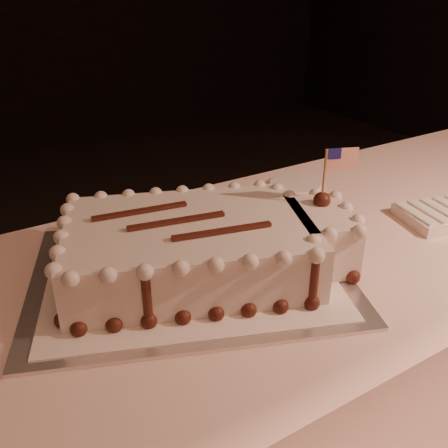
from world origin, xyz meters
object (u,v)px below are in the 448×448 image
banquet_table (267,379)px  sheet_cake (206,246)px  cake_board (190,274)px  napkin_stack (444,215)px  side_plate (295,185)px

banquet_table → sheet_cake: (-0.17, -0.00, 0.44)m
sheet_cake → cake_board: bearing=158.7°
cake_board → napkin_stack: (0.65, -0.11, 0.01)m
cake_board → sheet_cake: (0.03, -0.01, 0.06)m
banquet_table → napkin_stack: bearing=-12.1°
cake_board → sheet_cake: sheet_cake is taller
napkin_stack → side_plate: 0.40m
napkin_stack → banquet_table: bearing=167.9°
cake_board → side_plate: (0.48, 0.25, 0.00)m
side_plate → napkin_stack: bearing=-64.0°
napkin_stack → side_plate: napkin_stack is taller
side_plate → sheet_cake: bearing=-149.2°
banquet_table → cake_board: (-0.20, 0.01, 0.38)m
banquet_table → cake_board: size_ratio=3.83×
sheet_cake → side_plate: bearing=30.8°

